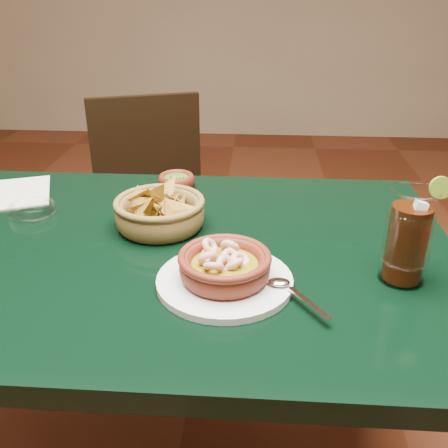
# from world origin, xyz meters

# --- Properties ---
(dining_table) EXTENTS (1.20, 0.80, 0.75)m
(dining_table) POSITION_xyz_m (0.00, 0.00, 0.65)
(dining_table) COLOR black
(dining_table) RESTS_ON ground
(dining_chair) EXTENTS (0.52, 0.52, 0.88)m
(dining_chair) POSITION_xyz_m (-0.16, 0.70, 0.48)
(dining_chair) COLOR black
(dining_chair) RESTS_ON ground
(shrimp_plate) EXTENTS (0.29, 0.24, 0.08)m
(shrimp_plate) POSITION_xyz_m (0.15, -0.14, 0.78)
(shrimp_plate) COLOR silver
(shrimp_plate) RESTS_ON dining_table
(chip_basket) EXTENTS (0.22, 0.22, 0.13)m
(chip_basket) POSITION_xyz_m (-0.00, 0.08, 0.78)
(chip_basket) COLOR olive
(chip_basket) RESTS_ON dining_table
(guacamole_ramekin) EXTENTS (0.11, 0.11, 0.04)m
(guacamole_ramekin) POSITION_xyz_m (-0.01, 0.31, 0.77)
(guacamole_ramekin) COLOR #551B0F
(guacamole_ramekin) RESTS_ON dining_table
(cola_drink) EXTENTS (0.17, 0.17, 0.19)m
(cola_drink) POSITION_xyz_m (0.46, -0.10, 0.83)
(cola_drink) COLOR white
(cola_drink) RESTS_ON dining_table
(glass_ashtray) EXTENTS (0.11, 0.11, 0.03)m
(glass_ashtray) POSITION_xyz_m (-0.31, 0.12, 0.76)
(glass_ashtray) COLOR white
(glass_ashtray) RESTS_ON dining_table
(paper_menu) EXTENTS (0.22, 0.25, 0.00)m
(paper_menu) POSITION_xyz_m (-0.40, 0.24, 0.75)
(paper_menu) COLOR beige
(paper_menu) RESTS_ON dining_table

